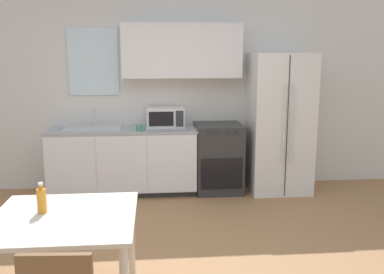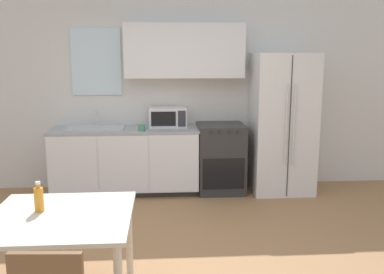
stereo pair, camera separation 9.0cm
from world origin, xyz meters
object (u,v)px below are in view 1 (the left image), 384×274
Objects in this scene: refrigerator at (279,123)px; dining_table at (64,230)px; oven_range at (218,158)px; microwave at (165,117)px; coffee_mug at (140,128)px; drink_bottle at (42,200)px.

refrigerator reaches higher than dining_table.
oven_range is at bearing 177.39° from refrigerator.
microwave is 3.03m from dining_table.
coffee_mug is 0.12× the size of dining_table.
oven_range is at bearing 57.75° from drink_bottle.
microwave is (-0.72, 0.12, 0.56)m from oven_range.
microwave is at bearing 74.37° from dining_table.
coffee_mug is 2.64m from dining_table.
oven_range is 0.50× the size of refrigerator.
refrigerator reaches higher than microwave.
oven_range is 3.20m from drink_bottle.
refrigerator is at bearing -2.61° from oven_range.
microwave is 0.47m from coffee_mug.
coffee_mug is 0.54× the size of drink_bottle.
coffee_mug is at bearing 75.80° from drink_bottle.
refrigerator is at bearing -5.88° from microwave.
refrigerator is 3.62m from dining_table.
refrigerator reaches higher than drink_bottle.
oven_range is 1.83× the size of microwave.
dining_table is 0.27m from drink_bottle.
coffee_mug is (-0.34, -0.31, -0.09)m from microwave.
drink_bottle is (-0.16, 0.09, 0.20)m from dining_table.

